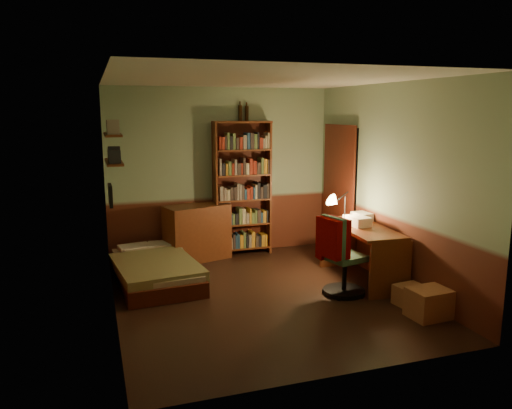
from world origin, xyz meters
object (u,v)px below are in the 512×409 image
object	(u,v)px
desk	(362,254)
desk_lamp	(345,202)
dresser	(197,232)
office_chair	(345,253)
cardboard_box_a	(429,303)
bookshelf	(242,189)
cardboard_box_b	(410,295)
bed	(155,262)
mini_stereo	(223,198)

from	to	relation	value
desk	desk_lamp	xyz separation A→B (m)	(-0.07, 0.37, 0.64)
dresser	office_chair	world-z (taller)	office_chair
desk	cardboard_box_a	bearing A→B (deg)	-82.41
bookshelf	cardboard_box_b	distance (m)	3.09
bed	bookshelf	size ratio (longest dim) A/B	0.85
bookshelf	desk	world-z (taller)	bookshelf
dresser	bed	bearing A→B (deg)	-149.30
bed	cardboard_box_b	xyz separation A→B (m)	(2.74, -1.79, -0.15)
dresser	cardboard_box_b	bearing A→B (deg)	-68.54
desk	dresser	bearing A→B (deg)	142.39
desk_lamp	cardboard_box_a	size ratio (longest dim) A/B	1.22
mini_stereo	cardboard_box_b	size ratio (longest dim) A/B	0.74
cardboard_box_a	cardboard_box_b	world-z (taller)	cardboard_box_a
dresser	desk_lamp	distance (m)	2.30
bookshelf	mini_stereo	bearing A→B (deg)	175.90
dresser	office_chair	bearing A→B (deg)	-70.75
bed	cardboard_box_b	world-z (taller)	bed
bed	office_chair	xyz separation A→B (m)	(2.18, -1.22, 0.26)
cardboard_box_a	mini_stereo	bearing A→B (deg)	116.36
cardboard_box_b	office_chair	bearing A→B (deg)	134.53
dresser	cardboard_box_a	size ratio (longest dim) A/B	2.19
desk_lamp	cardboard_box_b	size ratio (longest dim) A/B	1.59
desk_lamp	cardboard_box_a	xyz separation A→B (m)	(0.16, -1.68, -0.85)
dresser	mini_stereo	distance (m)	0.67
office_chair	cardboard_box_a	world-z (taller)	office_chair
mini_stereo	bed	bearing A→B (deg)	-124.03
bookshelf	bed	bearing A→B (deg)	-146.12
desk	office_chair	size ratio (longest dim) A/B	1.33
office_chair	desk_lamp	bearing A→B (deg)	50.26
dresser	office_chair	distance (m)	2.48
desk_lamp	bookshelf	bearing A→B (deg)	118.67
office_chair	bookshelf	bearing A→B (deg)	95.34
bed	office_chair	world-z (taller)	office_chair
dresser	mini_stereo	xyz separation A→B (m)	(0.45, 0.13, 0.49)
bed	dresser	world-z (taller)	dresser
bookshelf	cardboard_box_b	xyz separation A→B (m)	(1.25, -2.67, -0.93)
dresser	bookshelf	bearing A→B (deg)	-9.72
desk_lamp	cardboard_box_b	distance (m)	1.59
cardboard_box_b	desk	bearing A→B (deg)	96.74
bookshelf	cardboard_box_b	size ratio (longest dim) A/B	6.29
bookshelf	desk	xyz separation A→B (m)	(1.14, -1.74, -0.67)
dresser	desk_lamp	bearing A→B (deg)	-51.47
dresser	mini_stereo	bearing A→B (deg)	-0.53
bed	cardboard_box_a	world-z (taller)	bed
desk	cardboard_box_b	bearing A→B (deg)	-79.61
desk	bookshelf	bearing A→B (deg)	126.78
cardboard_box_b	bookshelf	bearing A→B (deg)	114.98
bed	bookshelf	world-z (taller)	bookshelf
desk	cardboard_box_b	size ratio (longest dim) A/B	4.18
bookshelf	cardboard_box_a	distance (m)	3.40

